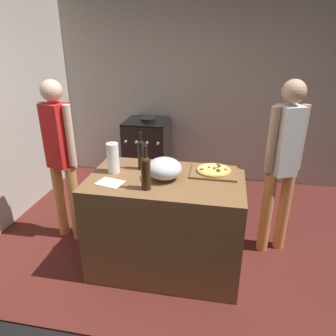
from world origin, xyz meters
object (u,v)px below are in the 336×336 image
(mixing_bowl, at_px, (164,168))
(pizza, at_px, (214,170))
(wine_bottle_dark, at_px, (146,171))
(person_in_red, at_px, (283,160))
(person_in_stripes, at_px, (60,153))
(paper_towel_roll, at_px, (113,158))
(wine_bottle_green, at_px, (141,153))
(stove, at_px, (147,152))

(mixing_bowl, bearing_deg, pizza, 24.34)
(mixing_bowl, relative_size, wine_bottle_dark, 0.83)
(pizza, xyz_separation_m, person_in_red, (0.61, 0.27, 0.04))
(mixing_bowl, bearing_deg, person_in_stripes, 165.84)
(paper_towel_roll, xyz_separation_m, person_in_stripes, (-0.63, 0.23, -0.09))
(wine_bottle_green, distance_m, person_in_stripes, 0.87)
(wine_bottle_green, relative_size, wine_bottle_dark, 0.96)
(paper_towel_roll, relative_size, stove, 0.28)
(pizza, xyz_separation_m, stove, (-1.00, 1.54, -0.47))
(mixing_bowl, xyz_separation_m, stove, (-0.59, 1.73, -0.53))
(pizza, xyz_separation_m, paper_towel_roll, (-0.87, -0.14, 0.10))
(pizza, relative_size, stove, 0.30)
(mixing_bowl, distance_m, person_in_stripes, 1.13)
(wine_bottle_green, xyz_separation_m, person_in_stripes, (-0.86, 0.11, -0.10))
(mixing_bowl, xyz_separation_m, paper_towel_roll, (-0.46, 0.05, 0.04))
(paper_towel_roll, relative_size, person_in_stripes, 0.16)
(paper_towel_roll, distance_m, person_in_red, 1.54)
(paper_towel_roll, height_order, wine_bottle_dark, wine_bottle_dark)
(mixing_bowl, bearing_deg, wine_bottle_green, 145.90)
(pizza, height_order, person_in_red, person_in_red)
(wine_bottle_dark, bearing_deg, wine_bottle_green, 110.12)
(wine_bottle_dark, distance_m, person_in_stripes, 1.12)
(wine_bottle_dark, bearing_deg, pizza, 38.18)
(mixing_bowl, xyz_separation_m, person_in_red, (1.02, 0.45, -0.03))
(stove, xyz_separation_m, person_in_red, (1.62, -1.28, 0.50))
(pizza, distance_m, stove, 1.90)
(wine_bottle_green, distance_m, person_in_red, 1.30)
(paper_towel_roll, bearing_deg, mixing_bowl, -5.63)
(stove, bearing_deg, mixing_bowl, -71.00)
(mixing_bowl, height_order, paper_towel_roll, paper_towel_roll)
(wine_bottle_dark, xyz_separation_m, person_in_stripes, (-1.00, 0.49, -0.11))
(pizza, bearing_deg, paper_towel_roll, -170.94)
(wine_bottle_green, height_order, stove, wine_bottle_green)
(wine_bottle_dark, height_order, person_in_red, person_in_red)
(person_in_stripes, bearing_deg, stove, 70.89)
(paper_towel_roll, xyz_separation_m, wine_bottle_green, (0.22, 0.12, 0.02))
(pizza, distance_m, mixing_bowl, 0.45)
(mixing_bowl, distance_m, wine_bottle_green, 0.30)
(paper_towel_roll, bearing_deg, pizza, 9.06)
(pizza, relative_size, paper_towel_roll, 1.09)
(mixing_bowl, xyz_separation_m, wine_bottle_green, (-0.24, 0.16, 0.06))
(pizza, height_order, paper_towel_roll, paper_towel_roll)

